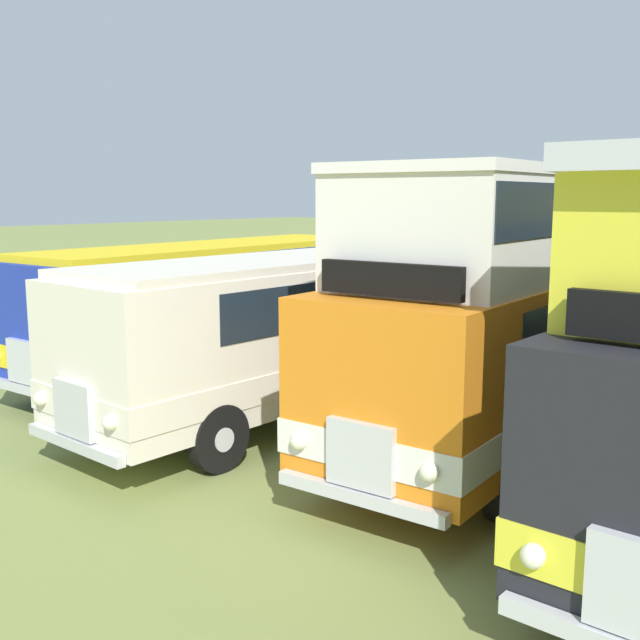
{
  "coord_description": "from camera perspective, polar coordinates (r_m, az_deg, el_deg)",
  "views": [
    {
      "loc": [
        -2.56,
        -11.52,
        4.08
      ],
      "look_at": [
        -11.82,
        -0.03,
        1.63
      ],
      "focal_mm": 42.17,
      "sensor_mm": 36.0,
      "label": 1
    }
  ],
  "objects": [
    {
      "name": "bus_first_in_row",
      "position": [
        17.65,
        -7.94,
        1.74
      ],
      "size": [
        2.96,
        10.03,
        2.99
      ],
      "color": "#1E339E",
      "rests_on": "ground"
    },
    {
      "name": "bus_second_in_row",
      "position": [
        14.59,
        0.53,
        0.25
      ],
      "size": [
        2.92,
        11.09,
        2.99
      ],
      "color": "silver",
      "rests_on": "ground"
    },
    {
      "name": "bus_third_in_row",
      "position": [
        12.93,
        15.29,
        1.91
      ],
      "size": [
        3.01,
        9.92,
        4.49
      ],
      "color": "orange",
      "rests_on": "ground"
    }
  ]
}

